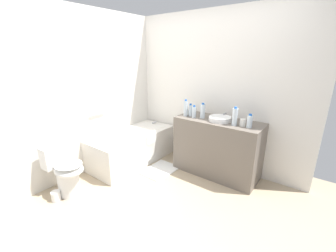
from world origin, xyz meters
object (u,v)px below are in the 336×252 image
at_px(water_bottle_5, 235,117).
at_px(toilet_paper_roll, 56,196).
at_px(sink_basin, 220,119).
at_px(water_bottle_2, 203,111).
at_px(sink_faucet, 225,116).
at_px(bathtub, 133,146).
at_px(water_bottle_0, 186,108).
at_px(bath_mat, 160,170).
at_px(water_bottle_3, 250,121).
at_px(water_bottle_4, 190,110).
at_px(drinking_glass_1, 188,112).
at_px(drinking_glass_0, 243,123).
at_px(water_bottle_1, 194,112).
at_px(toilet, 65,170).

xyz_separation_m(water_bottle_5, toilet_paper_roll, (-1.75, 1.55, -0.91)).
bearing_deg(sink_basin, water_bottle_2, 92.40).
relative_size(sink_faucet, water_bottle_2, 0.67).
bearing_deg(bathtub, water_bottle_0, -63.70).
height_order(bath_mat, toilet_paper_roll, toilet_paper_roll).
distance_m(water_bottle_2, water_bottle_3, 0.70).
bearing_deg(bath_mat, sink_basin, -60.06).
xyz_separation_m(water_bottle_2, water_bottle_4, (-0.01, 0.20, -0.02)).
distance_m(water_bottle_4, water_bottle_5, 0.72).
bearing_deg(sink_faucet, water_bottle_0, 115.51).
distance_m(water_bottle_3, drinking_glass_1, 0.98).
height_order(water_bottle_0, water_bottle_4, water_bottle_0).
relative_size(water_bottle_4, bath_mat, 0.34).
bearing_deg(water_bottle_3, toilet_paper_roll, 135.61).
distance_m(bathtub, drinking_glass_0, 1.83).
height_order(bathtub, drinking_glass_1, bathtub).
xyz_separation_m(water_bottle_2, drinking_glass_1, (0.02, 0.28, -0.06)).
height_order(sink_basin, water_bottle_1, water_bottle_1).
height_order(water_bottle_1, water_bottle_2, water_bottle_2).
height_order(sink_basin, water_bottle_4, water_bottle_4).
bearing_deg(toilet_paper_roll, bath_mat, -21.89).
height_order(water_bottle_0, toilet_paper_roll, water_bottle_0).
xyz_separation_m(toilet, water_bottle_0, (1.57, -0.81, 0.64)).
distance_m(drinking_glass_0, bath_mat, 1.47).
bearing_deg(drinking_glass_1, bathtub, 121.17).
xyz_separation_m(water_bottle_3, bath_mat, (-0.39, 1.18, -0.93)).
distance_m(sink_faucet, water_bottle_1, 0.47).
xyz_separation_m(bathtub, water_bottle_5, (0.39, -1.57, 0.70)).
height_order(bathtub, water_bottle_3, bathtub).
height_order(sink_faucet, water_bottle_2, water_bottle_2).
bearing_deg(bath_mat, water_bottle_4, -34.10).
bearing_deg(toilet_paper_roll, drinking_glass_1, -22.56).
relative_size(water_bottle_1, bath_mat, 0.33).
bearing_deg(toilet, water_bottle_4, 57.05).
bearing_deg(water_bottle_5, bathtub, 103.95).
distance_m(water_bottle_5, bath_mat, 1.43).
distance_m(sink_faucet, water_bottle_4, 0.53).
xyz_separation_m(water_bottle_1, water_bottle_5, (-0.01, -0.63, 0.03)).
distance_m(water_bottle_1, water_bottle_3, 0.82).
relative_size(water_bottle_4, drinking_glass_0, 2.05).
distance_m(sink_basin, water_bottle_4, 0.48).
relative_size(sink_faucet, bath_mat, 0.27).
xyz_separation_m(drinking_glass_1, bath_mat, (-0.45, 0.20, -0.89)).
bearing_deg(water_bottle_5, toilet_paper_roll, 138.44).
xyz_separation_m(water_bottle_0, drinking_glass_0, (0.04, -0.87, -0.07)).
height_order(sink_basin, water_bottle_5, water_bottle_5).
xyz_separation_m(sink_faucet, toilet_paper_roll, (-2.01, 1.31, -0.83)).
bearing_deg(toilet, water_bottle_5, 40.05).
distance_m(water_bottle_0, bath_mat, 1.06).
relative_size(bathtub, water_bottle_3, 8.08).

